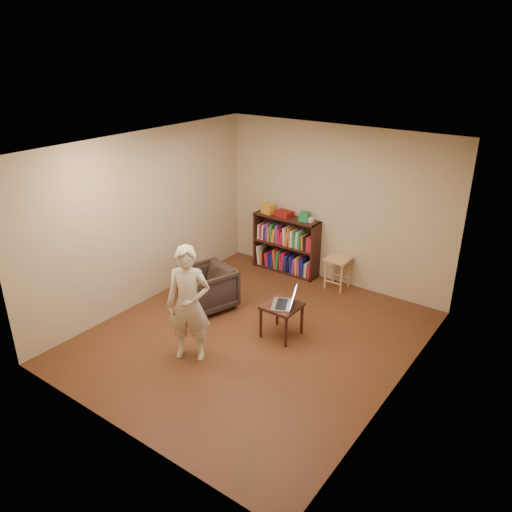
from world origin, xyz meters
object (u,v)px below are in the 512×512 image
Objects in this scene: stool at (338,264)px; side_table at (282,310)px; armchair at (208,288)px; bookshelf at (286,247)px; laptop at (286,302)px; person at (189,304)px.

side_table is at bearing -88.07° from stool.
stool is 2.17m from armchair.
laptop is (1.16, -1.82, 0.10)m from bookshelf.
laptop reaches higher than armchair.
bookshelf is 2.97m from person.
bookshelf reaches higher than side_table.
armchair is 1.50× the size of side_table.
laptop reaches higher than side_table.
bookshelf is 2.13m from side_table.
laptop is at bearing -57.42° from bookshelf.
laptop is at bearing -85.94° from stool.
stool is at bearing 50.13° from person.
person is at bearing -81.63° from bookshelf.
side_table is at bearing -58.99° from bookshelf.
side_table is at bearing 17.29° from armchair.
armchair is 1.42m from laptop.
side_table is 1.02× the size of laptop.
stool is 1.12× the size of laptop.
person reaches higher than bookshelf.
stool is 0.73× the size of armchair.
stool is at bearing 158.93° from laptop.
side_table is at bearing -109.43° from laptop.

